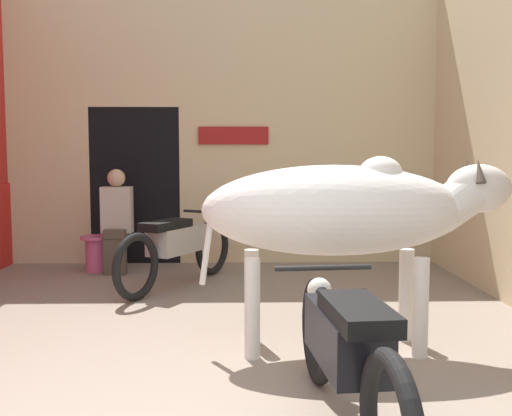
# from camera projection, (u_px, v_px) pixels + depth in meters

# --- Properties ---
(wall_back_with_doorway) EXTENTS (5.52, 0.93, 3.76)m
(wall_back_with_doorway) POSITION_uv_depth(u_px,v_px,m) (196.00, 140.00, 7.93)
(wall_back_with_doorway) COLOR beige
(wall_back_with_doorway) RESTS_ON ground_plane
(cow) EXTENTS (2.25, 0.70, 1.41)m
(cow) POSITION_uv_depth(u_px,v_px,m) (346.00, 211.00, 4.31)
(cow) COLOR silver
(cow) RESTS_ON ground_plane
(motorcycle_near) EXTENTS (0.58, 2.02, 0.77)m
(motorcycle_near) POSITION_uv_depth(u_px,v_px,m) (346.00, 349.00, 3.04)
(motorcycle_near) COLOR black
(motorcycle_near) RESTS_ON ground_plane
(motorcycle_far) EXTENTS (1.08, 1.85, 0.78)m
(motorcycle_far) POSITION_uv_depth(u_px,v_px,m) (178.00, 245.00, 6.42)
(motorcycle_far) COLOR black
(motorcycle_far) RESTS_ON ground_plane
(shopkeeper_seated) EXTENTS (0.36, 0.34, 1.25)m
(shopkeeper_seated) POSITION_uv_depth(u_px,v_px,m) (116.00, 218.00, 7.16)
(shopkeeper_seated) COLOR brown
(shopkeeper_seated) RESTS_ON ground_plane
(plastic_stool) EXTENTS (0.38, 0.38, 0.43)m
(plastic_stool) POSITION_uv_depth(u_px,v_px,m) (97.00, 252.00, 7.29)
(plastic_stool) COLOR #DB6093
(plastic_stool) RESTS_ON ground_plane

